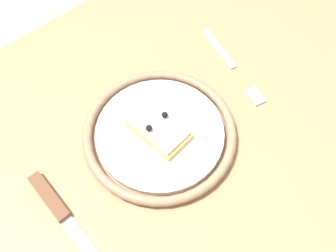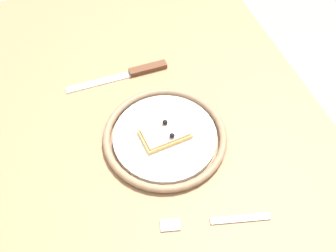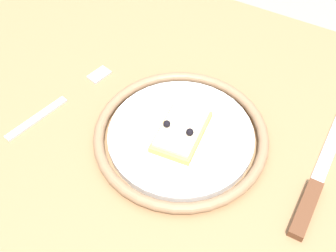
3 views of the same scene
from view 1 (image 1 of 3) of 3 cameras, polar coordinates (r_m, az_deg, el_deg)
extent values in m
plane|color=gray|center=(1.29, -2.14, -18.34)|extent=(6.00, 6.00, 0.00)
cube|color=#936D47|center=(0.62, -4.23, -4.40)|extent=(1.07, 0.71, 0.03)
cylinder|color=#4C4742|center=(1.23, 5.61, 10.75)|extent=(0.05, 0.05, 0.69)
cylinder|color=white|center=(0.62, -1.55, -0.87)|extent=(0.21, 0.21, 0.01)
torus|color=#8C6B4C|center=(0.61, -1.56, -0.72)|extent=(0.26, 0.26, 0.02)
cube|color=tan|center=(0.61, -1.47, -0.49)|extent=(0.07, 0.10, 0.01)
cube|color=beige|center=(0.60, -1.48, -0.10)|extent=(0.06, 0.09, 0.01)
sphere|color=black|center=(0.60, -0.52, 1.76)|extent=(0.01, 0.01, 0.01)
sphere|color=black|center=(0.59, -2.99, -0.31)|extent=(0.01, 0.01, 0.01)
cube|color=#59331E|center=(0.60, -17.95, -10.35)|extent=(0.02, 0.09, 0.01)
cube|color=#BABABA|center=(0.74, 7.85, 11.85)|extent=(0.04, 0.11, 0.00)
cube|color=#BABABA|center=(0.68, 13.40, 4.53)|extent=(0.03, 0.04, 0.00)
camera|label=2|loc=(0.65, 74.66, 48.71)|focal=42.91mm
camera|label=3|loc=(0.60, -58.17, 40.73)|focal=48.51mm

